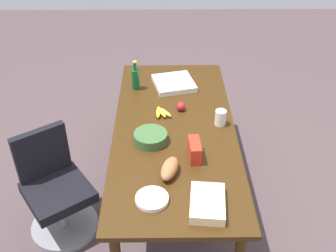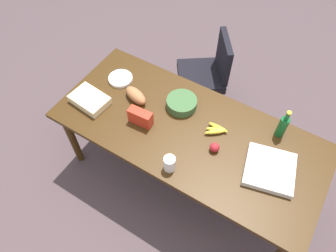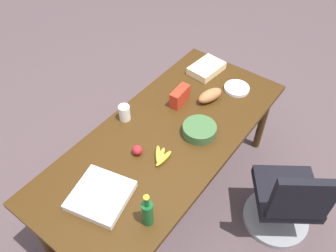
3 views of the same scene
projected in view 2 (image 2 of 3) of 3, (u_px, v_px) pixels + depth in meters
ground_plane at (185, 174)px, 3.22m from camera, size 10.00×10.00×0.00m
conference_table at (188, 135)px, 2.64m from camera, size 2.23×0.99×0.79m
office_chair at (204, 81)px, 3.51m from camera, size 0.67×0.67×0.89m
pizza_box at (270, 169)px, 2.34m from camera, size 0.43×0.43×0.05m
apple_red at (215, 147)px, 2.44m from camera, size 0.10×0.10×0.08m
banana_bunch at (217, 130)px, 2.55m from camera, size 0.17×0.14×0.04m
chip_bag_red at (141, 117)px, 2.57m from camera, size 0.20×0.09×0.14m
salad_bowl at (182, 103)px, 2.70m from camera, size 0.30×0.30×0.08m
wine_bottle at (283, 126)px, 2.47m from camera, size 0.08×0.08×0.28m
paper_plate_stack at (121, 79)px, 2.90m from camera, size 0.28×0.28×0.03m
sheet_cake at (90, 100)px, 2.72m from camera, size 0.34×0.25×0.07m
bread_loaf at (136, 95)px, 2.73m from camera, size 0.26×0.18×0.10m
mayo_jar at (170, 163)px, 2.32m from camera, size 0.11×0.11×0.13m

